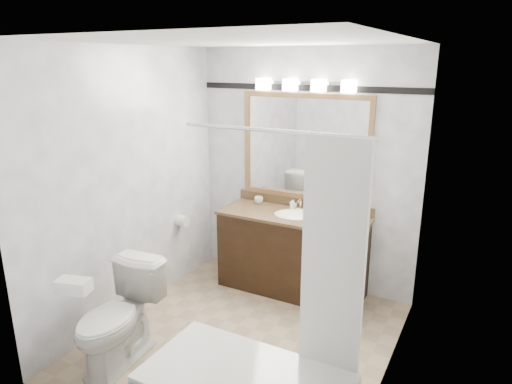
% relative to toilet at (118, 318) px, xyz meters
% --- Properties ---
extents(room, '(2.42, 2.62, 2.52)m').
position_rel_toilet_xyz_m(room, '(0.72, 0.75, 0.85)').
color(room, tan).
rests_on(room, ground).
extents(vanity, '(1.53, 0.58, 0.97)m').
position_rel_toilet_xyz_m(vanity, '(0.72, 1.77, 0.04)').
color(vanity, black).
rests_on(vanity, ground).
extents(mirror, '(1.40, 0.04, 1.10)m').
position_rel_toilet_xyz_m(mirror, '(0.72, 2.03, 1.10)').
color(mirror, '#9B7046').
rests_on(mirror, room).
extents(vanity_light_bar, '(1.02, 0.14, 0.12)m').
position_rel_toilet_xyz_m(vanity_light_bar, '(0.72, 1.98, 1.73)').
color(vanity_light_bar, silver).
rests_on(vanity_light_bar, room).
extents(accent_stripe, '(2.40, 0.01, 0.06)m').
position_rel_toilet_xyz_m(accent_stripe, '(0.72, 2.04, 1.70)').
color(accent_stripe, black).
rests_on(accent_stripe, room).
extents(tp_roll, '(0.11, 0.12, 0.12)m').
position_rel_toilet_xyz_m(tp_roll, '(-0.42, 1.42, 0.30)').
color(tp_roll, white).
rests_on(tp_roll, room).
extents(toilet, '(0.52, 0.83, 0.81)m').
position_rel_toilet_xyz_m(toilet, '(0.00, 0.00, 0.00)').
color(toilet, white).
rests_on(toilet, ground).
extents(tissue_box, '(0.26, 0.19, 0.09)m').
position_rel_toilet_xyz_m(tissue_box, '(0.00, -0.37, 0.45)').
color(tissue_box, white).
rests_on(tissue_box, toilet).
extents(coffee_maker, '(0.17, 0.21, 0.33)m').
position_rel_toilet_xyz_m(coffee_maker, '(1.23, 1.77, 0.61)').
color(coffee_maker, black).
rests_on(coffee_maker, vanity).
extents(cup_left, '(0.10, 0.10, 0.07)m').
position_rel_toilet_xyz_m(cup_left, '(0.24, 1.94, 0.48)').
color(cup_left, white).
rests_on(cup_left, vanity).
extents(soap_bottle_a, '(0.06, 0.06, 0.11)m').
position_rel_toilet_xyz_m(soap_bottle_a, '(0.67, 1.90, 0.50)').
color(soap_bottle_a, white).
rests_on(soap_bottle_a, vanity).
extents(soap_bottle_b, '(0.07, 0.07, 0.08)m').
position_rel_toilet_xyz_m(soap_bottle_b, '(0.87, 1.98, 0.48)').
color(soap_bottle_b, white).
rests_on(soap_bottle_b, vanity).
extents(soap_bar, '(0.09, 0.06, 0.03)m').
position_rel_toilet_xyz_m(soap_bar, '(0.75, 1.89, 0.46)').
color(soap_bar, beige).
rests_on(soap_bar, vanity).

